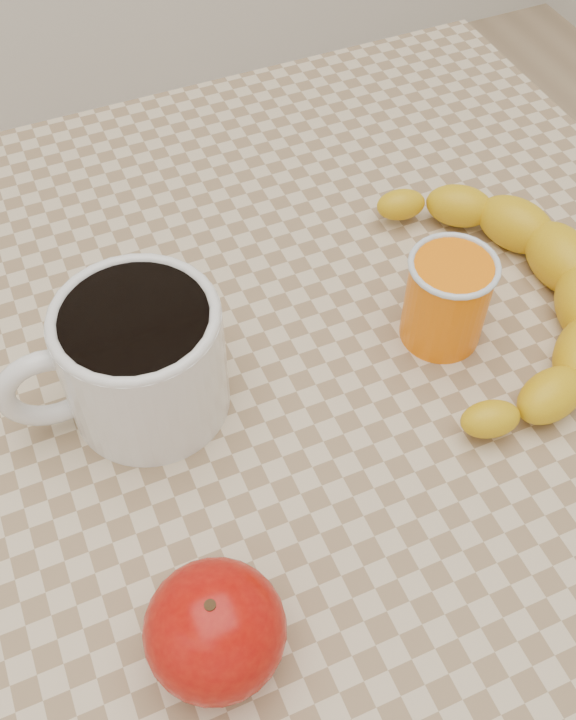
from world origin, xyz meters
name	(u,v)px	position (x,y,z in m)	size (l,w,h in m)	color
ground	(288,672)	(0.00, 0.00, 0.00)	(3.00, 3.00, 0.00)	tan
table	(288,435)	(0.00, 0.00, 0.66)	(0.80, 0.80, 0.75)	#CAB38F
coffee_mug	(138,357)	(-0.11, 0.02, 0.80)	(0.17, 0.12, 0.10)	silver
orange_juice_glass	(447,298)	(0.13, -0.01, 0.79)	(0.07, 0.07, 0.08)	orange
apple	(215,630)	(-0.12, -0.18, 0.79)	(0.09, 0.09, 0.08)	#920504
banana	(502,294)	(0.18, -0.01, 0.78)	(0.32, 0.37, 0.05)	gold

